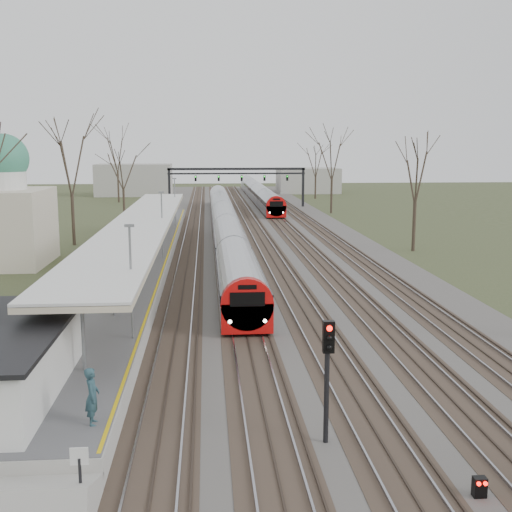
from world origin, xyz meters
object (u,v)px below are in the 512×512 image
at_px(train_near, 225,221).
at_px(signal_post, 328,363).
at_px(passenger, 92,396).
at_px(train_far, 258,192).

xyz_separation_m(train_near, signal_post, (1.75, -48.75, 1.25)).
bearing_deg(signal_post, train_near, 92.06).
xyz_separation_m(passenger, signal_post, (7.17, 0.05, 0.83)).
height_order(train_near, train_far, same).
relative_size(train_near, passenger, 41.91).
xyz_separation_m(train_near, passenger, (-5.42, -48.81, 0.42)).
height_order(train_near, signal_post, signal_post).
relative_size(train_near, signal_post, 18.34).
distance_m(train_near, passenger, 49.11).
relative_size(train_far, signal_post, 14.69).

